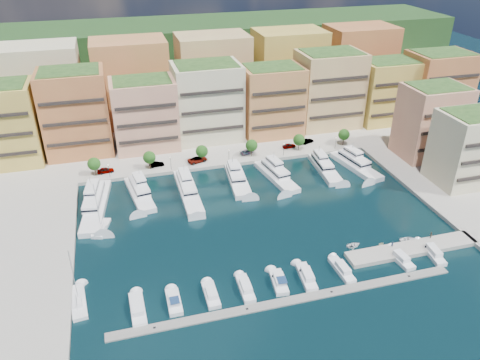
{
  "coord_description": "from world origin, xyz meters",
  "views": [
    {
      "loc": [
        -31.42,
        -94.8,
        66.55
      ],
      "look_at": [
        -2.16,
        10.59,
        6.0
      ],
      "focal_mm": 35.0,
      "sensor_mm": 36.0,
      "label": 1
    }
  ],
  "objects_px": {
    "tree_3": "(252,145)",
    "lamppost_2": "(229,154)",
    "yacht_6": "(355,163)",
    "sailboat_2": "(101,229)",
    "lamppost_1": "(171,161)",
    "person_0": "(392,244)",
    "cruiser_2": "(211,295)",
    "yacht_1": "(139,192)",
    "yacht_5": "(324,167)",
    "cruiser_1": "(174,302)",
    "cruiser_5": "(306,277)",
    "tree_1": "(149,157)",
    "cruiser_9": "(432,253)",
    "car_0": "(106,170)",
    "car_2": "(198,159)",
    "tree_0": "(94,164)",
    "cruiser_3": "(245,288)",
    "lamppost_0": "(109,169)",
    "lamppost_4": "(336,141)",
    "cruiser_0": "(138,309)",
    "yacht_3": "(237,178)",
    "cruiser_4": "(279,282)",
    "cruiser_6": "(342,270)",
    "person_1": "(431,235)",
    "cruiser_8": "(400,259)",
    "tender_0": "(354,245)",
    "car_1": "(157,164)",
    "yacht_2": "(188,189)",
    "car_3": "(247,152)",
    "yacht_4": "(275,174)",
    "yacht_0": "(96,203)",
    "tree_5": "(344,135)",
    "car_5": "(307,141)",
    "tree_2": "(202,151)",
    "tree_4": "(299,140)",
    "lamppost_3": "(284,147)",
    "sailboat_0": "(79,303)"
  },
  "relations": [
    {
      "from": "cruiser_6",
      "to": "lamppost_0",
      "type": "bearing_deg",
      "value": 130.1
    },
    {
      "from": "cruiser_0",
      "to": "cruiser_6",
      "type": "bearing_deg",
      "value": 0.01
    },
    {
      "from": "cruiser_5",
      "to": "car_2",
      "type": "height_order",
      "value": "car_2"
    },
    {
      "from": "tree_3",
      "to": "yacht_5",
      "type": "bearing_deg",
      "value": -34.81
    },
    {
      "from": "yacht_5",
      "to": "car_3",
      "type": "distance_m",
      "value": 25.32
    },
    {
      "from": "yacht_2",
      "to": "sailboat_0",
      "type": "height_order",
      "value": "sailboat_0"
    },
    {
      "from": "yacht_6",
      "to": "tender_0",
      "type": "distance_m",
      "value": 41.42
    },
    {
      "from": "lamppost_0",
      "to": "lamppost_4",
      "type": "distance_m",
      "value": 72.0
    },
    {
      "from": "lamppost_1",
      "to": "person_0",
      "type": "xyz_separation_m",
      "value": [
        43.43,
        -51.93,
        -2.06
      ]
    },
    {
      "from": "person_1",
      "to": "sailboat_2",
      "type": "bearing_deg",
      "value": -57.89
    },
    {
      "from": "cruiser_8",
      "to": "cruiser_9",
      "type": "distance_m",
      "value": 8.24
    },
    {
      "from": "cruiser_6",
      "to": "tender_0",
      "type": "distance_m",
      "value": 10.16
    },
    {
      "from": "lamppost_1",
      "to": "car_0",
      "type": "xyz_separation_m",
      "value": [
        -19.09,
        3.18,
        -2.0
      ]
    },
    {
      "from": "lamppost_4",
      "to": "sailboat_2",
      "type": "xyz_separation_m",
      "value": [
        -74.97,
        -25.46,
        -3.51
      ]
    },
    {
      "from": "lamppost_1",
      "to": "yacht_5",
      "type": "distance_m",
      "value": 46.53
    },
    {
      "from": "yacht_4",
      "to": "yacht_0",
      "type": "bearing_deg",
      "value": -177.07
    },
    {
      "from": "lamppost_4",
      "to": "cruiser_0",
      "type": "bearing_deg",
      "value": -140.87
    },
    {
      "from": "cruiser_5",
      "to": "person_1",
      "type": "bearing_deg",
      "value": 7.84
    },
    {
      "from": "cruiser_2",
      "to": "tree_3",
      "type": "bearing_deg",
      "value": 65.91
    },
    {
      "from": "lamppost_2",
      "to": "cruiser_9",
      "type": "height_order",
      "value": "lamppost_2"
    },
    {
      "from": "car_1",
      "to": "lamppost_1",
      "type": "bearing_deg",
      "value": -134.07
    },
    {
      "from": "cruiser_1",
      "to": "cruiser_5",
      "type": "height_order",
      "value": "cruiser_1"
    },
    {
      "from": "yacht_6",
      "to": "yacht_2",
      "type": "bearing_deg",
      "value": -178.09
    },
    {
      "from": "cruiser_2",
      "to": "cruiser_6",
      "type": "bearing_deg",
      "value": -0.03
    },
    {
      "from": "tree_5",
      "to": "car_1",
      "type": "xyz_separation_m",
      "value": [
        -61.95,
        0.88,
        -3.01
      ]
    },
    {
      "from": "yacht_6",
      "to": "person_0",
      "type": "relative_size",
      "value": 13.75
    },
    {
      "from": "tree_3",
      "to": "lamppost_4",
      "type": "height_order",
      "value": "tree_3"
    },
    {
      "from": "yacht_6",
      "to": "sailboat_2",
      "type": "relative_size",
      "value": 1.59
    },
    {
      "from": "tree_1",
      "to": "yacht_1",
      "type": "relative_size",
      "value": 0.28
    },
    {
      "from": "lamppost_4",
      "to": "car_0",
      "type": "bearing_deg",
      "value": 177.51
    },
    {
      "from": "lamppost_1",
      "to": "car_2",
      "type": "relative_size",
      "value": 0.68
    },
    {
      "from": "lamppost_3",
      "to": "cruiser_3",
      "type": "xyz_separation_m",
      "value": [
        -28.76,
        -55.79,
        -3.28
      ]
    },
    {
      "from": "yacht_6",
      "to": "car_0",
      "type": "height_order",
      "value": "yacht_6"
    },
    {
      "from": "yacht_5",
      "to": "tender_0",
      "type": "bearing_deg",
      "value": -104.1
    },
    {
      "from": "cruiser_3",
      "to": "cruiser_6",
      "type": "height_order",
      "value": "same"
    },
    {
      "from": "tree_0",
      "to": "cruiser_3",
      "type": "bearing_deg",
      "value": -63.28
    },
    {
      "from": "yacht_3",
      "to": "cruiser_4",
      "type": "distance_m",
      "value": 44.93
    },
    {
      "from": "lamppost_0",
      "to": "person_0",
      "type": "xyz_separation_m",
      "value": [
        61.43,
        -51.93,
        -2.06
      ]
    },
    {
      "from": "cruiser_6",
      "to": "car_5",
      "type": "xyz_separation_m",
      "value": [
        18.03,
        62.59,
        1.21
      ]
    },
    {
      "from": "lamppost_2",
      "to": "yacht_2",
      "type": "distance_m",
      "value": 20.51
    },
    {
      "from": "tree_4",
      "to": "lamppost_3",
      "type": "relative_size",
      "value": 1.35
    },
    {
      "from": "cruiser_8",
      "to": "cruiser_2",
      "type": "bearing_deg",
      "value": 179.99
    },
    {
      "from": "tree_5",
      "to": "person_0",
      "type": "relative_size",
      "value": 3.69
    },
    {
      "from": "cruiser_8",
      "to": "car_1",
      "type": "distance_m",
      "value": 75.56
    },
    {
      "from": "cruiser_9",
      "to": "person_0",
      "type": "bearing_deg",
      "value": 154.42
    },
    {
      "from": "yacht_2",
      "to": "car_5",
      "type": "distance_m",
      "value": 48.73
    },
    {
      "from": "tree_3",
      "to": "lamppost_2",
      "type": "bearing_deg",
      "value": -163.96
    },
    {
      "from": "tree_2",
      "to": "yacht_4",
      "type": "bearing_deg",
      "value": -35.86
    },
    {
      "from": "cruiser_5",
      "to": "car_1",
      "type": "bearing_deg",
      "value": 112.7
    },
    {
      "from": "yacht_1",
      "to": "yacht_5",
      "type": "bearing_deg",
      "value": 0.27
    }
  ]
}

